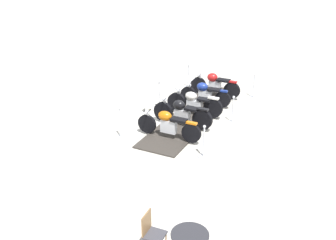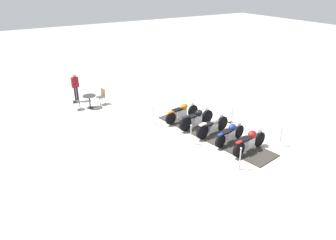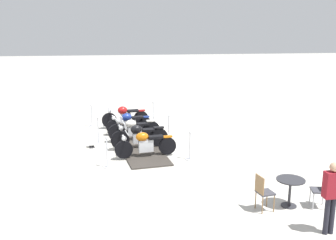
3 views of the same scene
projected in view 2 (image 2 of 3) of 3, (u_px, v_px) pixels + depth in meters
The scene contains 18 objects.
ground_plane at pixel (212, 135), 15.52m from camera, with size 80.00×80.00×0.00m, color beige.
display_platform at pixel (212, 134), 15.51m from camera, with size 6.51×1.46×0.05m, color #38332D.
motorcycle_maroon at pixel (250, 141), 13.82m from camera, with size 2.14×0.79×0.99m.
motorcycle_navy at pixel (231, 133), 14.58m from camera, with size 2.02×0.72×0.92m.
motorcycle_cream at pixel (213, 125), 15.33m from camera, with size 2.14×0.66×1.04m.
motorcycle_black at pixel (197, 118), 16.07m from camera, with size 2.21×0.67×1.04m.
motorcycle_copper at pixel (183, 112), 16.81m from camera, with size 2.23×0.65×0.95m.
stanchion_left_front at pixel (240, 163), 12.61m from camera, with size 0.34×0.34×1.03m.
stanchion_right_rear at pixel (194, 105), 18.15m from camera, with size 0.30×0.30×1.07m.
stanchion_left_rear at pixel (153, 119), 16.43m from camera, with size 0.35×0.35×1.05m.
stanchion_right_front at pixel (280, 139), 14.33m from camera, with size 0.30×0.30×1.04m.
stanchion_left_mid at pixel (191, 139), 14.53m from camera, with size 0.35×0.35×1.01m.
stanchion_right_mid at pixel (232, 120), 16.25m from camera, with size 0.36×0.36×1.12m.
info_placard at pixel (229, 121), 16.82m from camera, with size 0.33×0.34×0.22m.
cafe_table at pixel (89, 99), 18.43m from camera, with size 0.75×0.75×0.77m.
cafe_chair_near_table at pixel (75, 101), 18.18m from camera, with size 0.47×0.47×0.95m.
cafe_chair_across_table at pixel (102, 95), 18.95m from camera, with size 0.47×0.47×0.98m.
bystander_person at pixel (75, 85), 19.21m from camera, with size 0.41×0.24×1.76m.
Camera 2 is at (9.06, 10.65, 7.11)m, focal length 34.08 mm.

